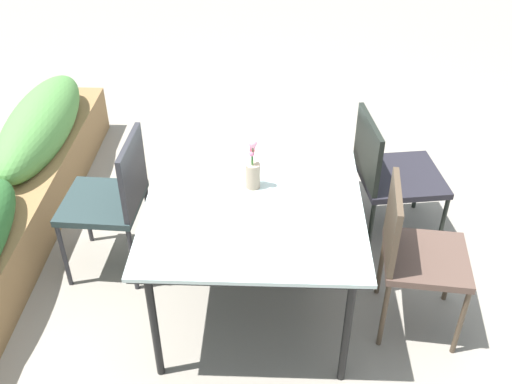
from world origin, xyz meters
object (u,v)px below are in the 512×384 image
Objects in this scene: chair_near_left at (414,250)px; planter_box at (11,201)px; flower_vase at (253,171)px; chair_far_side at (113,196)px; chair_near_right at (389,170)px; dining_table at (256,174)px.

chair_near_left reaches higher than planter_box.
chair_near_left is 0.92m from flower_vase.
chair_far_side is 0.89m from flower_vase.
flower_vase reaches higher than chair_near_right.
chair_near_left is (-0.39, -0.82, -0.18)m from dining_table.
flower_vase is (-0.18, 0.01, 0.14)m from dining_table.
chair_far_side is 0.77m from planter_box.
chair_near_right reaches higher than dining_table.
chair_near_left is 2.45m from planter_box.
chair_far_side reaches higher than dining_table.
chair_near_right is at bearing -85.59° from planter_box.
chair_far_side reaches higher than planter_box.
chair_near_left is 0.98× the size of chair_far_side.
flower_vase is 0.10× the size of planter_box.
dining_table is 6.01× the size of flower_vase.
chair_far_side is 1.06× the size of chair_near_right.
flower_vase reaches higher than chair_near_left.
chair_near_left is at bearing -115.39° from dining_table.
chair_near_right is at bearing -74.06° from chair_far_side.
flower_vase is 1.66m from planter_box.
dining_table is 2.10× the size of chair_near_right.
chair_near_left is 0.78m from chair_near_right.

